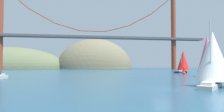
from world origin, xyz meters
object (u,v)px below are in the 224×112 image
object	(u,v)px
sailboat_white_mainsail	(213,57)
channel_buoy	(184,73)
sailboat_pink_spinnaker	(208,55)

from	to	relation	value
sailboat_white_mainsail	channel_buoy	bearing A→B (deg)	66.82
sailboat_white_mainsail	sailboat_pink_spinnaker	bearing A→B (deg)	56.83
sailboat_white_mainsail	channel_buoy	distance (m)	39.12
sailboat_pink_spinnaker	channel_buoy	bearing A→B (deg)	86.56
sailboat_white_mainsail	sailboat_pink_spinnaker	size ratio (longest dim) A/B	0.82
sailboat_white_mainsail	sailboat_pink_spinnaker	distance (m)	26.55
sailboat_pink_spinnaker	sailboat_white_mainsail	bearing A→B (deg)	-123.17
sailboat_pink_spinnaker	channel_buoy	xyz separation A→B (m)	(0.82, 13.59, -5.13)
channel_buoy	sailboat_white_mainsail	bearing A→B (deg)	-113.18
sailboat_white_mainsail	channel_buoy	world-z (taller)	sailboat_white_mainsail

